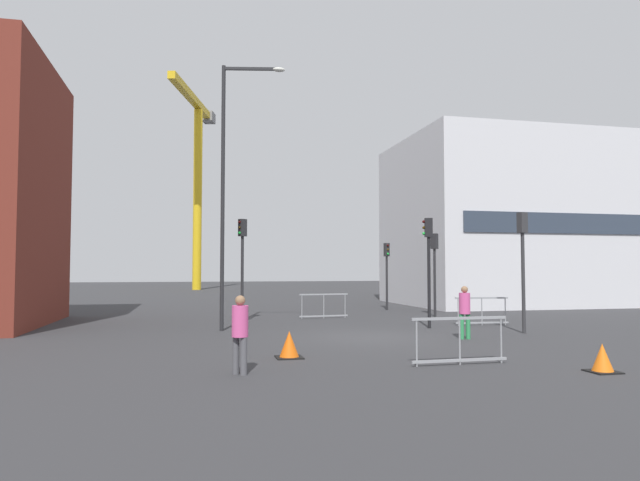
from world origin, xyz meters
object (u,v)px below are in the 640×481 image
Objects in this scene: streetlamp_tall at (230,175)px; traffic_light_near at (523,252)px; traffic_light_crosswalk at (434,261)px; pedestrian_walking at (465,308)px; traffic_cone_by_barrier at (602,359)px; traffic_light_verge at (387,265)px; pedestrian_waiting at (240,329)px; traffic_light_island at (242,253)px; traffic_cone_orange at (289,345)px; traffic_light_median at (429,254)px; construction_crane at (197,163)px.

traffic_light_near is at bearing -17.09° from streetlamp_tall.
pedestrian_walking is (-2.54, -7.89, -1.60)m from traffic_light_crosswalk.
traffic_light_crosswalk is 6.27× the size of traffic_cone_by_barrier.
pedestrian_walking is 2.72× the size of traffic_cone_by_barrier.
traffic_light_near is (0.87, -11.37, 0.34)m from traffic_light_verge.
streetlamp_tall is at bearing 87.93° from pedestrian_waiting.
traffic_cone_orange is at bearing -87.90° from traffic_light_island.
traffic_light_verge is (8.83, 8.39, -3.09)m from streetlamp_tall.
traffic_light_verge reaches higher than traffic_cone_orange.
traffic_light_verge is 18.43m from traffic_cone_by_barrier.
streetlamp_tall reaches higher than pedestrian_waiting.
streetlamp_tall is 2.34× the size of traffic_light_median.
traffic_light_verge is 0.84× the size of traffic_light_island.
pedestrian_waiting is at bearing -89.43° from construction_crane.
traffic_light_crosswalk is (10.32, -35.96, -10.63)m from construction_crane.
streetlamp_tall is 4.02m from traffic_light_island.
traffic_light_near is at bearing -42.70° from traffic_light_median.
traffic_light_near reaches higher than traffic_cone_by_barrier.
pedestrian_waiting reaches higher than traffic_cone_orange.
construction_crane is 34.61m from traffic_light_verge.
construction_crane reaches higher than traffic_light_verge.
traffic_cone_by_barrier is (-2.36, -13.72, -2.27)m from traffic_light_crosswalk.
traffic_light_verge reaches higher than pedestrian_walking.
pedestrian_waiting reaches higher than traffic_cone_by_barrier.
streetlamp_tall is at bearing -157.89° from traffic_light_crosswalk.
traffic_light_median is 1.07× the size of traffic_light_crosswalk.
construction_crane reaches higher than traffic_light_median.
traffic_light_median reaches higher than pedestrian_waiting.
traffic_cone_by_barrier is at bearing -53.92° from streetlamp_tall.
traffic_light_near reaches higher than pedestrian_waiting.
traffic_cone_orange is (-6.19, -5.75, -2.41)m from traffic_light_median.
traffic_light_verge is 9.81m from traffic_light_island.
construction_crane is 4.90× the size of traffic_light_median.
traffic_light_median is (7.25, -0.72, -2.78)m from streetlamp_tall.
construction_crane is 5.24× the size of traffic_light_crosswalk.
construction_crane is 49.79m from pedestrian_waiting.
traffic_light_island is at bearing 151.05° from traffic_light_median.
traffic_light_crosswalk is 0.90× the size of traffic_light_island.
streetlamp_tall is 10.70m from traffic_light_crosswalk.
traffic_cone_by_barrier is at bearing -63.12° from traffic_light_island.
traffic_light_near is 1.08× the size of traffic_light_crosswalk.
traffic_light_near is 6.25× the size of traffic_cone_orange.
traffic_light_median is 0.97× the size of traffic_light_island.
construction_crane is 40.57m from streetlamp_tall.
traffic_light_median is at bearing -116.45° from traffic_light_crosswalk.
traffic_light_verge is 16.90m from traffic_cone_orange.
traffic_light_verge is 19.19m from pedestrian_waiting.
traffic_light_near is at bearing 22.00° from traffic_cone_orange.
traffic_light_median is at bearing 137.30° from traffic_light_near.
traffic_light_verge is at bearing 81.57° from pedestrian_walking.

